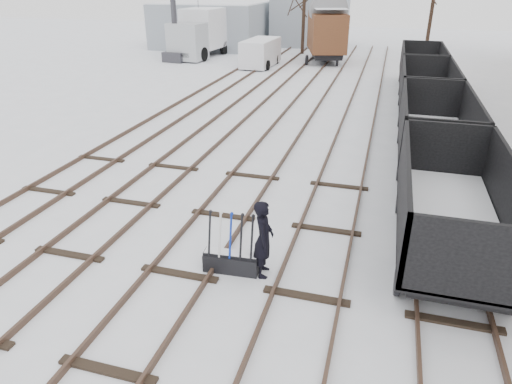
{
  "coord_description": "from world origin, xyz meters",
  "views": [
    {
      "loc": [
        4.15,
        -7.96,
        6.32
      ],
      "look_at": [
        1.17,
        2.41,
        1.2
      ],
      "focal_mm": 32.0,
      "sensor_mm": 36.0,
      "label": 1
    }
  ],
  "objects_px": {
    "crane": "(176,31)",
    "freight_wagon_a": "(450,220)",
    "lorry": "(205,31)",
    "panel_van": "(261,52)",
    "box_van_wagon": "(327,31)",
    "ground_frame": "(231,260)",
    "worker": "(264,239)"
  },
  "relations": [
    {
      "from": "ground_frame",
      "to": "panel_van",
      "type": "distance_m",
      "value": 27.12
    },
    {
      "from": "freight_wagon_a",
      "to": "box_van_wagon",
      "type": "xyz_separation_m",
      "value": [
        -7.0,
        27.51,
        1.45
      ]
    },
    {
      "from": "panel_van",
      "to": "crane",
      "type": "height_order",
      "value": "crane"
    },
    {
      "from": "freight_wagon_a",
      "to": "box_van_wagon",
      "type": "relative_size",
      "value": 1.03
    },
    {
      "from": "ground_frame",
      "to": "box_van_wagon",
      "type": "xyz_separation_m",
      "value": [
        -2.11,
        29.69,
        2.13
      ]
    },
    {
      "from": "worker",
      "to": "freight_wagon_a",
      "type": "relative_size",
      "value": 0.3
    },
    {
      "from": "ground_frame",
      "to": "crane",
      "type": "bearing_deg",
      "value": 113.54
    },
    {
      "from": "worker",
      "to": "lorry",
      "type": "bearing_deg",
      "value": 13.49
    },
    {
      "from": "worker",
      "to": "crane",
      "type": "relative_size",
      "value": 0.21
    },
    {
      "from": "crane",
      "to": "lorry",
      "type": "bearing_deg",
      "value": 79.59
    },
    {
      "from": "worker",
      "to": "crane",
      "type": "distance_m",
      "value": 30.42
    },
    {
      "from": "freight_wagon_a",
      "to": "crane",
      "type": "height_order",
      "value": "crane"
    },
    {
      "from": "worker",
      "to": "crane",
      "type": "height_order",
      "value": "crane"
    },
    {
      "from": "lorry",
      "to": "panel_van",
      "type": "distance_m",
      "value": 7.25
    },
    {
      "from": "worker",
      "to": "panel_van",
      "type": "relative_size",
      "value": 0.41
    },
    {
      "from": "panel_van",
      "to": "freight_wagon_a",
      "type": "bearing_deg",
      "value": -62.0
    },
    {
      "from": "ground_frame",
      "to": "box_van_wagon",
      "type": "height_order",
      "value": "box_van_wagon"
    },
    {
      "from": "freight_wagon_a",
      "to": "panel_van",
      "type": "height_order",
      "value": "freight_wagon_a"
    },
    {
      "from": "crane",
      "to": "ground_frame",
      "type": "bearing_deg",
      "value": -55.09
    },
    {
      "from": "box_van_wagon",
      "to": "panel_van",
      "type": "relative_size",
      "value": 1.29
    },
    {
      "from": "freight_wagon_a",
      "to": "panel_van",
      "type": "xyz_separation_m",
      "value": [
        -11.49,
        24.12,
        0.08
      ]
    },
    {
      "from": "crane",
      "to": "freight_wagon_a",
      "type": "bearing_deg",
      "value": -45.12
    },
    {
      "from": "panel_van",
      "to": "ground_frame",
      "type": "bearing_deg",
      "value": -73.37
    },
    {
      "from": "box_van_wagon",
      "to": "panel_van",
      "type": "xyz_separation_m",
      "value": [
        -4.49,
        -3.4,
        -1.37
      ]
    },
    {
      "from": "ground_frame",
      "to": "worker",
      "type": "bearing_deg",
      "value": 3.91
    },
    {
      "from": "lorry",
      "to": "crane",
      "type": "distance_m",
      "value": 3.53
    },
    {
      "from": "ground_frame",
      "to": "lorry",
      "type": "relative_size",
      "value": 0.17
    },
    {
      "from": "worker",
      "to": "panel_van",
      "type": "xyz_separation_m",
      "value": [
        -7.36,
        26.2,
        0.11
      ]
    },
    {
      "from": "lorry",
      "to": "crane",
      "type": "bearing_deg",
      "value": -102.95
    },
    {
      "from": "worker",
      "to": "box_van_wagon",
      "type": "height_order",
      "value": "box_van_wagon"
    },
    {
      "from": "box_van_wagon",
      "to": "worker",
      "type": "bearing_deg",
      "value": -99.21
    },
    {
      "from": "lorry",
      "to": "panel_van",
      "type": "bearing_deg",
      "value": -27.02
    }
  ]
}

